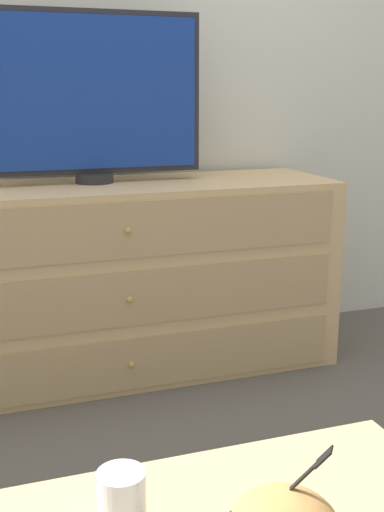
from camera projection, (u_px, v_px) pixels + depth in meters
The scene contains 5 objects.
ground_plane at pixel (105, 341), 2.79m from camera, with size 12.00×12.00×0.00m, color #56514C.
wall_back at pixel (92, 26), 2.48m from camera, with size 12.00×0.05×2.60m.
dresser at pixel (114, 279), 2.43m from camera, with size 1.68×0.52×0.73m.
tv at pixel (91, 96), 2.30m from camera, with size 0.81×0.14×0.61m.
drink_cup at pixel (122, 504), 1.01m from camera, with size 0.08×0.08×0.10m.
Camera 1 is at (-0.48, -2.59, 1.06)m, focal length 45.00 mm.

